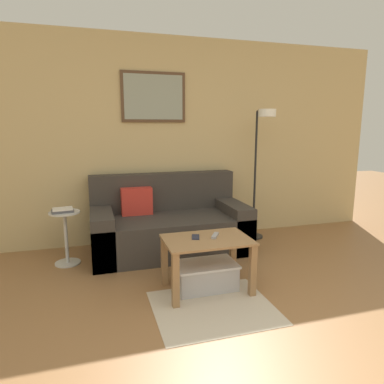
{
  "coord_description": "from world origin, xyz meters",
  "views": [
    {
      "loc": [
        -1.12,
        -1.33,
        1.45
      ],
      "look_at": [
        -0.21,
        1.71,
        0.85
      ],
      "focal_mm": 32.0,
      "sensor_mm": 36.0,
      "label": 1
    }
  ],
  "objects": [
    {
      "name": "storage_bin",
      "position": [
        -0.17,
        1.43,
        0.12
      ],
      "size": [
        0.56,
        0.35,
        0.24
      ],
      "color": "#B2B2B7",
      "rests_on": "ground_plane"
    },
    {
      "name": "cell_phone",
      "position": [
        -0.25,
        1.46,
        0.49
      ],
      "size": [
        0.1,
        0.15,
        0.01
      ],
      "primitive_type": "cube",
      "rotation": [
        0.0,
        0.0,
        -0.3
      ],
      "color": "#1E2338",
      "rests_on": "coffee_table"
    },
    {
      "name": "coffee_table",
      "position": [
        -0.17,
        1.4,
        0.37
      ],
      "size": [
        0.76,
        0.51,
        0.48
      ],
      "color": "#997047",
      "rests_on": "ground_plane"
    },
    {
      "name": "book_stack",
      "position": [
        -1.43,
        2.38,
        0.6
      ],
      "size": [
        0.23,
        0.18,
        0.04
      ],
      "color": "#4C4C51",
      "rests_on": "side_table"
    },
    {
      "name": "couch",
      "position": [
        -0.27,
        2.51,
        0.3
      ],
      "size": [
        1.79,
        0.91,
        0.89
      ],
      "color": "#38332D",
      "rests_on": "ground_plane"
    },
    {
      "name": "area_rug",
      "position": [
        -0.22,
        1.08,
        0.0
      ],
      "size": [
        0.97,
        0.83,
        0.01
      ],
      "primitive_type": "cube",
      "color": "#C1B299",
      "rests_on": "ground_plane"
    },
    {
      "name": "remote_control",
      "position": [
        -0.08,
        1.44,
        0.49
      ],
      "size": [
        0.11,
        0.15,
        0.02
      ],
      "primitive_type": "cube",
      "rotation": [
        0.0,
        0.0,
        -0.55
      ],
      "color": "#99999E",
      "rests_on": "coffee_table"
    },
    {
      "name": "floor_lamp",
      "position": [
        0.92,
        2.51,
        1.14
      ],
      "size": [
        0.26,
        0.49,
        1.66
      ],
      "color": "black",
      "rests_on": "ground_plane"
    },
    {
      "name": "side_table",
      "position": [
        -1.42,
        2.4,
        0.34
      ],
      "size": [
        0.32,
        0.32,
        0.58
      ],
      "color": "silver",
      "rests_on": "ground_plane"
    },
    {
      "name": "wall_back",
      "position": [
        -0.01,
        2.98,
        1.28
      ],
      "size": [
        5.6,
        0.09,
        2.55
      ],
      "color": "tan",
      "rests_on": "ground_plane"
    }
  ]
}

